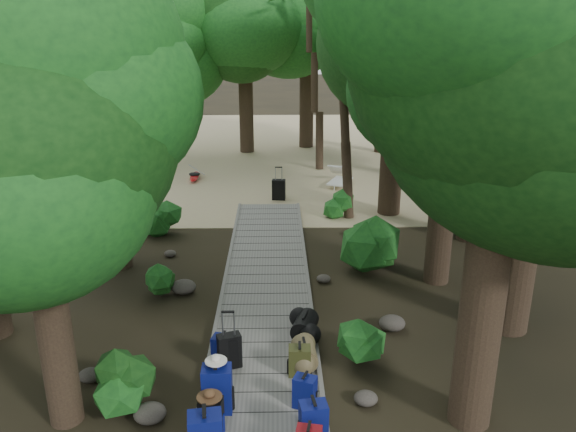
{
  "coord_description": "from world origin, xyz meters",
  "views": [
    {
      "loc": [
        0.25,
        -10.63,
        5.71
      ],
      "look_at": [
        0.55,
        3.19,
        1.0
      ],
      "focal_mm": 35.0,
      "sensor_mm": 36.0,
      "label": 1
    }
  ],
  "objects_px": {
    "backpack_right_b": "(313,420)",
    "kayak": "(195,176)",
    "suitcase_on_boardwalk": "(229,351)",
    "lone_suitcase_on_sand": "(279,190)",
    "backpack_left_b": "(211,414)",
    "backpack_right_d": "(300,359)",
    "sun_lounger": "(340,178)",
    "backpack_left_c": "(217,387)",
    "duffel_right_black": "(305,326)",
    "backpack_right_c": "(305,390)",
    "backpack_left_d": "(223,348)",
    "duffel_right_khaki": "(304,353)"
  },
  "relations": [
    {
      "from": "backpack_left_c",
      "to": "backpack_right_c",
      "type": "xyz_separation_m",
      "value": [
        1.33,
        0.05,
        -0.13
      ]
    },
    {
      "from": "suitcase_on_boardwalk",
      "to": "lone_suitcase_on_sand",
      "type": "xyz_separation_m",
      "value": [
        0.9,
        10.12,
        -0.06
      ]
    },
    {
      "from": "duffel_right_khaki",
      "to": "suitcase_on_boardwalk",
      "type": "height_order",
      "value": "suitcase_on_boardwalk"
    },
    {
      "from": "duffel_right_khaki",
      "to": "kayak",
      "type": "xyz_separation_m",
      "value": [
        -3.64,
        12.79,
        -0.15
      ]
    },
    {
      "from": "duffel_right_khaki",
      "to": "lone_suitcase_on_sand",
      "type": "bearing_deg",
      "value": 87.82
    },
    {
      "from": "backpack_left_d",
      "to": "backpack_right_c",
      "type": "relative_size",
      "value": 0.98
    },
    {
      "from": "backpack_left_b",
      "to": "backpack_left_c",
      "type": "bearing_deg",
      "value": 91.5
    },
    {
      "from": "backpack_right_c",
      "to": "sun_lounger",
      "type": "xyz_separation_m",
      "value": [
        1.95,
        12.84,
        -0.06
      ]
    },
    {
      "from": "backpack_left_c",
      "to": "kayak",
      "type": "relative_size",
      "value": 0.27
    },
    {
      "from": "backpack_right_d",
      "to": "backpack_left_d",
      "type": "bearing_deg",
      "value": 165.59
    },
    {
      "from": "lone_suitcase_on_sand",
      "to": "duffel_right_black",
      "type": "bearing_deg",
      "value": -80.16
    },
    {
      "from": "backpack_left_b",
      "to": "kayak",
      "type": "bearing_deg",
      "value": 105.09
    },
    {
      "from": "backpack_right_b",
      "to": "lone_suitcase_on_sand",
      "type": "relative_size",
      "value": 0.99
    },
    {
      "from": "backpack_left_b",
      "to": "backpack_left_d",
      "type": "relative_size",
      "value": 1.1
    },
    {
      "from": "duffel_right_black",
      "to": "suitcase_on_boardwalk",
      "type": "relative_size",
      "value": 1.07
    },
    {
      "from": "backpack_left_c",
      "to": "backpack_right_b",
      "type": "relative_size",
      "value": 1.2
    },
    {
      "from": "sun_lounger",
      "to": "backpack_right_d",
      "type": "bearing_deg",
      "value": -76.47
    },
    {
      "from": "lone_suitcase_on_sand",
      "to": "sun_lounger",
      "type": "bearing_deg",
      "value": 42.44
    },
    {
      "from": "backpack_right_b",
      "to": "duffel_right_khaki",
      "type": "relative_size",
      "value": 1.12
    },
    {
      "from": "backpack_left_c",
      "to": "backpack_right_d",
      "type": "relative_size",
      "value": 1.48
    },
    {
      "from": "kayak",
      "to": "duffel_right_khaki",
      "type": "bearing_deg",
      "value": -75.93
    },
    {
      "from": "backpack_right_d",
      "to": "suitcase_on_boardwalk",
      "type": "bearing_deg",
      "value": 170.02
    },
    {
      "from": "duffel_right_khaki",
      "to": "kayak",
      "type": "height_order",
      "value": "duffel_right_khaki"
    },
    {
      "from": "backpack_left_c",
      "to": "lone_suitcase_on_sand",
      "type": "xyz_separation_m",
      "value": [
        1.0,
        11.27,
        -0.16
      ]
    },
    {
      "from": "suitcase_on_boardwalk",
      "to": "lone_suitcase_on_sand",
      "type": "distance_m",
      "value": 10.16
    },
    {
      "from": "backpack_right_b",
      "to": "backpack_right_d",
      "type": "bearing_deg",
      "value": 86.17
    },
    {
      "from": "suitcase_on_boardwalk",
      "to": "lone_suitcase_on_sand",
      "type": "relative_size",
      "value": 0.88
    },
    {
      "from": "backpack_right_c",
      "to": "suitcase_on_boardwalk",
      "type": "bearing_deg",
      "value": 160.15
    },
    {
      "from": "backpack_left_b",
      "to": "suitcase_on_boardwalk",
      "type": "bearing_deg",
      "value": 91.73
    },
    {
      "from": "backpack_left_d",
      "to": "duffel_right_black",
      "type": "bearing_deg",
      "value": 44.32
    },
    {
      "from": "suitcase_on_boardwalk",
      "to": "kayak",
      "type": "xyz_separation_m",
      "value": [
        -2.35,
        12.84,
        -0.25
      ]
    },
    {
      "from": "backpack_right_b",
      "to": "kayak",
      "type": "distance_m",
      "value": 15.16
    },
    {
      "from": "backpack_right_b",
      "to": "lone_suitcase_on_sand",
      "type": "bearing_deg",
      "value": 83.67
    },
    {
      "from": "backpack_right_b",
      "to": "suitcase_on_boardwalk",
      "type": "bearing_deg",
      "value": 117.03
    },
    {
      "from": "backpack_right_d",
      "to": "suitcase_on_boardwalk",
      "type": "xyz_separation_m",
      "value": [
        -1.19,
        0.24,
        0.03
      ]
    },
    {
      "from": "backpack_right_b",
      "to": "backpack_left_d",
      "type": "bearing_deg",
      "value": 117.5
    },
    {
      "from": "duffel_right_khaki",
      "to": "sun_lounger",
      "type": "relative_size",
      "value": 0.31
    },
    {
      "from": "backpack_left_c",
      "to": "duffel_right_khaki",
      "type": "bearing_deg",
      "value": 40.07
    },
    {
      "from": "suitcase_on_boardwalk",
      "to": "lone_suitcase_on_sand",
      "type": "height_order",
      "value": "suitcase_on_boardwalk"
    },
    {
      "from": "backpack_left_d",
      "to": "duffel_right_black",
      "type": "height_order",
      "value": "backpack_left_d"
    },
    {
      "from": "backpack_left_c",
      "to": "kayak",
      "type": "xyz_separation_m",
      "value": [
        -2.26,
        13.99,
        -0.36
      ]
    },
    {
      "from": "lone_suitcase_on_sand",
      "to": "backpack_right_b",
      "type": "bearing_deg",
      "value": -80.92
    },
    {
      "from": "sun_lounger",
      "to": "backpack_left_c",
      "type": "bearing_deg",
      "value": -81.3
    },
    {
      "from": "backpack_left_b",
      "to": "sun_lounger",
      "type": "height_order",
      "value": "backpack_left_b"
    },
    {
      "from": "backpack_left_c",
      "to": "sun_lounger",
      "type": "distance_m",
      "value": 13.3
    },
    {
      "from": "duffel_right_black",
      "to": "backpack_right_d",
      "type": "bearing_deg",
      "value": -81.02
    },
    {
      "from": "backpack_left_b",
      "to": "lone_suitcase_on_sand",
      "type": "height_order",
      "value": "backpack_left_b"
    },
    {
      "from": "lone_suitcase_on_sand",
      "to": "backpack_right_d",
      "type": "bearing_deg",
      "value": -81.32
    },
    {
      "from": "backpack_left_d",
      "to": "backpack_right_b",
      "type": "height_order",
      "value": "backpack_right_b"
    },
    {
      "from": "duffel_right_black",
      "to": "suitcase_on_boardwalk",
      "type": "xyz_separation_m",
      "value": [
        -1.34,
        -1.0,
        0.1
      ]
    }
  ]
}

